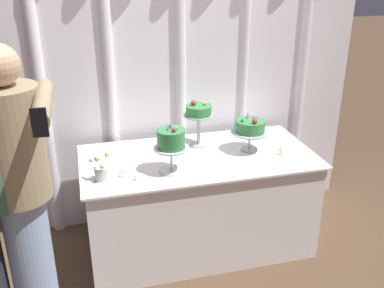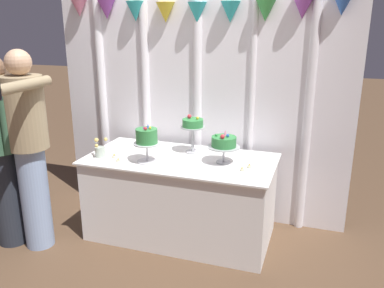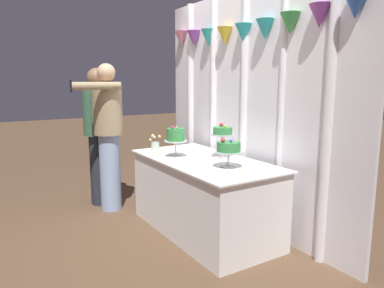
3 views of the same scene
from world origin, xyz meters
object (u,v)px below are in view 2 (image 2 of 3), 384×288
at_px(cake_display_rightmost, 224,143).
at_px(tealight_near_left, 118,160).
at_px(tealight_near_right, 242,170).
at_px(cake_display_leftmost, 147,139).
at_px(guest_girl_blue_dress, 28,143).
at_px(flower_vase, 100,150).
at_px(guest_man_pink_jacket, 1,145).
at_px(cake_display_center, 193,126).
at_px(cake_table, 181,197).
at_px(tealight_far_left, 114,156).
at_px(tealight_far_right, 249,167).

xyz_separation_m(cake_display_rightmost, tealight_near_left, (-0.88, -0.26, -0.17)).
relative_size(tealight_near_left, tealight_near_right, 1.02).
height_order(cake_display_leftmost, guest_girl_blue_dress, guest_girl_blue_dress).
distance_m(cake_display_leftmost, flower_vase, 0.49).
relative_size(cake_display_rightmost, tealight_near_left, 7.21).
distance_m(tealight_near_left, guest_man_pink_jacket, 1.00).
bearing_deg(tealight_near_right, tealight_near_left, -173.63).
relative_size(cake_display_leftmost, cake_display_center, 0.93).
bearing_deg(flower_vase, cake_display_leftmost, 0.89).
height_order(cake_table, guest_girl_blue_dress, guest_girl_blue_dress).
distance_m(cake_display_leftmost, guest_girl_blue_dress, 0.99).
xyz_separation_m(cake_display_rightmost, tealight_far_left, (-0.96, -0.18, -0.17)).
bearing_deg(cake_display_center, tealight_far_left, -149.40).
distance_m(tealight_far_left, guest_girl_blue_dress, 0.73).
bearing_deg(cake_display_leftmost, cake_table, 38.11).
bearing_deg(guest_girl_blue_dress, tealight_near_right, 14.63).
height_order(tealight_far_left, guest_girl_blue_dress, guest_girl_blue_dress).
distance_m(tealight_near_right, guest_girl_blue_dress, 1.79).
distance_m(cake_display_leftmost, cake_display_center, 0.48).
xyz_separation_m(flower_vase, tealight_far_right, (1.33, 0.14, -0.05)).
distance_m(tealight_near_left, tealight_far_right, 1.13).
relative_size(tealight_near_left, guest_girl_blue_dress, 0.02).
relative_size(flower_vase, guest_girl_blue_dress, 0.10).
distance_m(cake_display_leftmost, guest_man_pink_jacket, 1.25).
bearing_deg(cake_table, guest_girl_blue_dress, -152.94).
bearing_deg(cake_table, tealight_near_right, -12.67).
bearing_deg(cake_display_rightmost, flower_vase, -169.74).
bearing_deg(cake_display_leftmost, tealight_far_left, 178.37).
xyz_separation_m(tealight_near_right, guest_man_pink_jacket, (-2.00, -0.47, 0.15)).
distance_m(cake_table, cake_display_center, 0.66).
xyz_separation_m(cake_table, cake_display_rightmost, (0.39, 0.01, 0.56)).
bearing_deg(guest_man_pink_jacket, cake_display_rightmost, 18.59).
distance_m(tealight_near_left, guest_girl_blue_dress, 0.76).
relative_size(tealight_far_right, guest_girl_blue_dress, 0.02).
height_order(cake_display_leftmost, tealight_near_left, cake_display_leftmost).
xyz_separation_m(tealight_far_left, guest_girl_blue_dress, (-0.57, -0.41, 0.19)).
bearing_deg(guest_girl_blue_dress, cake_display_center, 32.90).
xyz_separation_m(tealight_near_left, guest_girl_blue_dress, (-0.65, -0.33, 0.19)).
bearing_deg(cake_display_center, tealight_far_right, -22.56).
relative_size(cake_display_leftmost, guest_girl_blue_dress, 0.19).
relative_size(cake_table, guest_girl_blue_dress, 0.98).
xyz_separation_m(guest_girl_blue_dress, guest_man_pink_jacket, (-0.27, -0.02, -0.04)).
xyz_separation_m(cake_display_rightmost, tealight_near_right, (0.19, -0.14, -0.17)).
height_order(tealight_far_left, guest_man_pink_jacket, guest_man_pink_jacket).
height_order(cake_display_leftmost, flower_vase, cake_display_leftmost).
xyz_separation_m(cake_display_leftmost, guest_girl_blue_dress, (-0.90, -0.40, -0.02)).
xyz_separation_m(cake_table, tealight_far_right, (0.63, -0.05, 0.39)).
xyz_separation_m(cake_display_leftmost, tealight_far_left, (-0.33, 0.01, -0.20)).
relative_size(cake_display_center, flower_vase, 1.99).
bearing_deg(tealight_near_left, guest_man_pink_jacket, -159.25).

